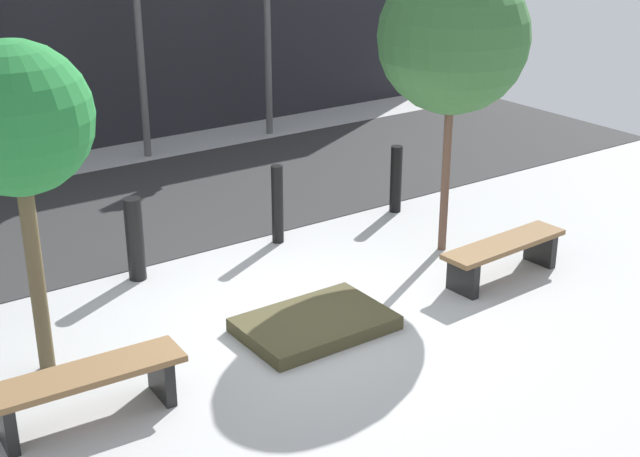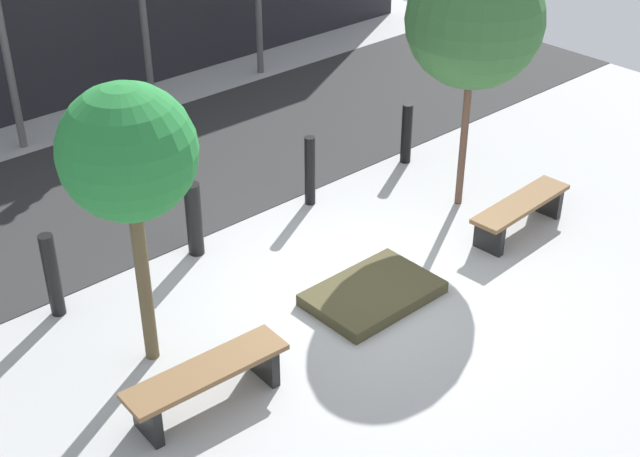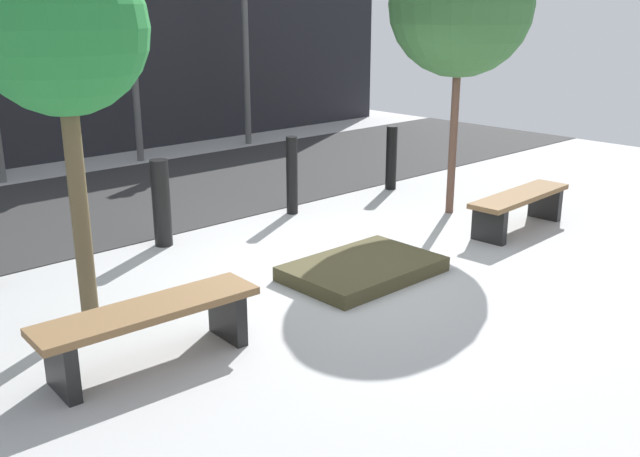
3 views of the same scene
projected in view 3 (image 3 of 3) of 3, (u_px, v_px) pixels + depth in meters
name	position (u px, v px, depth m)	size (l,w,h in m)	color
ground_plane	(352.00, 272.00, 7.39)	(18.00, 18.00, 0.00)	#A8A8A8
road_strip	(144.00, 195.00, 10.39)	(18.00, 3.88, 0.01)	#2C2C2C
building_facade	(34.00, 36.00, 12.13)	(16.20, 0.50, 4.30)	black
bench_left	(150.00, 323.00, 5.40)	(1.76, 0.53, 0.48)	black
bench_right	(520.00, 204.00, 8.70)	(1.73, 0.51, 0.46)	black
planter_bed	(363.00, 269.00, 7.27)	(1.54, 1.03, 0.15)	#443F27
tree_behind_left_bench	(61.00, 32.00, 5.50)	(1.36, 1.36, 3.15)	brown
tree_behind_right_bench	(461.00, 5.00, 8.74)	(1.78, 1.78, 3.55)	brown
bollard_left	(161.00, 203.00, 8.08)	(0.21, 0.21, 1.00)	black
bollard_center	(292.00, 176.00, 9.34)	(0.15, 0.15, 1.03)	black
bollard_right	(391.00, 158.00, 10.62)	(0.16, 0.16, 0.95)	black
traffic_light_mid_east	(131.00, 21.00, 12.02)	(0.28, 0.27, 3.46)	#4F4F4F
traffic_light_east	(245.00, 14.00, 13.56)	(0.28, 0.27, 3.61)	#505050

